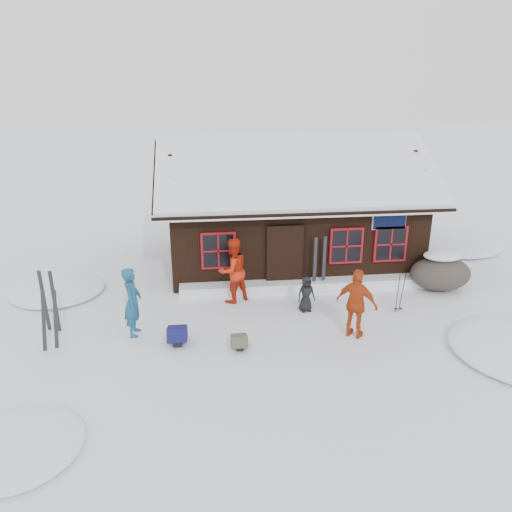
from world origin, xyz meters
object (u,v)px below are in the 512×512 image
Objects in this scene: backpack_blue at (178,337)px; backpack_olive at (239,343)px; boulder at (440,272)px; skier_orange_right at (357,304)px; ski_poles at (400,293)px; skier_orange_left at (233,270)px; skier_teal at (133,302)px; skier_crouched at (306,294)px; ski_pair_left at (50,321)px.

backpack_blue reaches higher than backpack_olive.
skier_orange_right is at bearing -143.23° from boulder.
ski_poles is (1.65, 1.25, -0.34)m from skier_orange_right.
ski_poles is at bearing 135.87° from skier_orange_left.
skier_teal reaches higher than backpack_blue.
skier_crouched reaches higher than backpack_olive.
ski_poles is at bearing 10.73° from backpack_blue.
ski_poles reaches higher than backpack_olive.
skier_crouched is at bearing -21.26° from skier_orange_right.
skier_teal is 2.89m from backpack_olive.
skier_orange_right is 2.10m from ski_poles.
skier_orange_right is 1.76× the size of skier_crouched.
ski_pair_left is at bearing 179.37° from backpack_blue.
skier_teal reaches higher than boulder.
boulder is 3.70× the size of backpack_olive.
skier_orange_right reaches higher than boulder.
ski_poles is at bearing -1.66° from ski_pair_left.
backpack_blue is at bearing -169.96° from ski_poles.
ski_pair_left reaches higher than backpack_blue.
skier_orange_left is 5.05m from ski_pair_left.
skier_crouched is at bearing 22.55° from backpack_blue.
skier_orange_left is at bearing -178.74° from boulder.
ski_pair_left reaches higher than boulder.
skier_orange_left is 1.03× the size of boulder.
ski_poles is 2.41× the size of backpack_olive.
boulder is at bearing 36.56° from ski_poles.
skier_teal is 4.70m from skier_crouched.
backpack_olive is at bearing -108.53° from skier_teal.
ski_poles is at bearing -104.62° from skier_orange_right.
skier_teal reaches higher than backpack_olive.
backpack_blue is (-4.44, 0.17, -0.73)m from skier_orange_right.
skier_orange_right is at bearing -69.29° from skier_crouched.
skier_orange_right reaches higher than ski_poles.
boulder is at bearing 22.23° from backpack_olive.
skier_crouched is 0.85× the size of ski_poles.
backpack_blue is (1.10, -0.60, -0.73)m from skier_teal.
ski_pair_left is 3.16× the size of backpack_olive.
skier_orange_right reaches higher than ski_pair_left.
ski_pair_left is (-4.52, -2.24, -0.21)m from skier_orange_left.
backpack_blue is at bearing 36.20° from skier_orange_right.
skier_orange_left is at bearing 87.10° from backpack_olive.
backpack_olive is at bearing -15.15° from backpack_blue.
ski_poles is at bearing -16.98° from skier_crouched.
ski_pair_left is 2.51× the size of backpack_blue.
skier_orange_left is 2.89m from backpack_blue.
boulder is at bearing -75.37° from skier_teal.
skier_teal is 7.22m from ski_poles.
backpack_olive is (-2.95, -0.26, -0.77)m from skier_orange_right.
skier_crouched is at bearing 3.67° from ski_pair_left.
boulder is at bearing 4.27° from ski_pair_left.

